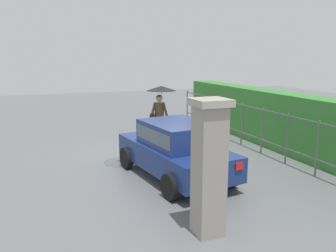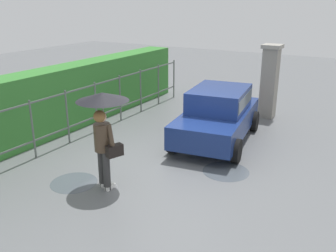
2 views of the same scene
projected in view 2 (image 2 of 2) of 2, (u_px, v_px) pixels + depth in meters
name	position (u px, v px, depth m)	size (l,w,h in m)	color
ground_plane	(170.00, 162.00, 9.16)	(40.00, 40.00, 0.00)	slate
car	(218.00, 113.00, 10.36)	(3.91, 2.28, 1.48)	navy
pedestrian	(103.00, 118.00, 7.50)	(1.07, 1.07, 2.05)	#333333
gate_pillar	(269.00, 81.00, 12.30)	(0.60, 0.60, 2.42)	gray
fence_section	(82.00, 109.00, 10.62)	(10.65, 0.05, 1.50)	#59605B
hedge_row	(56.00, 100.00, 11.06)	(11.60, 0.90, 1.90)	#387F33
puddle_near	(226.00, 171.00, 8.68)	(1.09, 1.09, 0.00)	#4C545B
puddle_far	(74.00, 183.00, 8.15)	(1.02, 1.02, 0.00)	#4C545B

